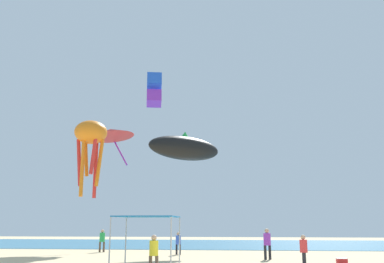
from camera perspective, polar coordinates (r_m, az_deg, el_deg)
ocean_strip at (r=48.88m, az=6.33°, el=-14.89°), size 110.00×23.44×0.03m
canopy_tent at (r=22.84m, az=-6.08°, el=-11.65°), size 3.12×3.08×2.59m
person_near_tent at (r=35.31m, az=-12.07°, el=-14.02°), size 0.47×0.42×1.76m
person_leftmost at (r=23.24m, az=14.88°, el=-15.03°), size 0.39×0.42×1.63m
person_central at (r=27.89m, az=10.14°, el=-14.42°), size 0.46×0.45×1.90m
person_rightmost at (r=19.94m, az=-5.20°, el=-15.77°), size 0.45×0.40×1.70m
person_far_shore at (r=31.75m, az=-1.87°, el=-14.65°), size 0.40×0.38×1.60m
cooler_box at (r=25.45m, az=19.63°, el=-16.25°), size 0.57×0.37×0.35m
kite_box_blue at (r=47.45m, az=-5.14°, el=5.62°), size 1.99×2.22×3.76m
kite_inflatable_black at (r=33.65m, az=-0.97°, el=-2.25°), size 6.35×5.88×2.49m
kite_octopus_orange at (r=34.94m, az=-13.56°, el=-0.63°), size 3.68×3.68×6.17m
kite_delta_red at (r=40.23m, az=-10.93°, el=-0.21°), size 5.12×5.07×3.55m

